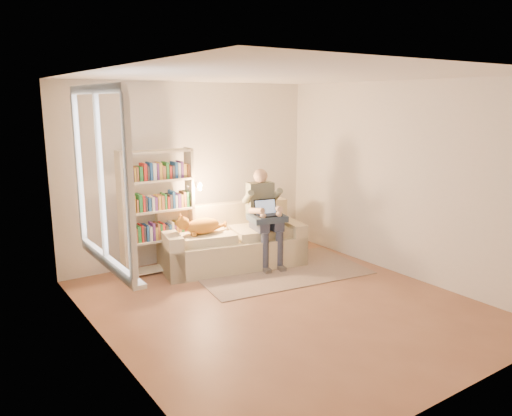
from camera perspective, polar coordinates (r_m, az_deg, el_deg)
floor at (r=5.96m, az=2.98°, el=-10.95°), size 4.50×4.50×0.00m
ceiling at (r=5.49m, az=3.29°, el=14.88°), size 4.00×4.50×0.02m
wall_left at (r=4.67m, az=-16.79°, el=-1.22°), size 0.02×4.50×2.60m
wall_right at (r=6.96m, az=16.35°, el=3.10°), size 0.02×4.50×2.60m
wall_back at (r=7.47m, az=-7.42°, el=4.08°), size 4.00×0.02×2.60m
wall_front at (r=4.08m, az=22.72°, el=-3.59°), size 4.00×0.02×2.60m
window at (r=4.86m, az=-16.97°, el=0.18°), size 0.12×1.52×1.69m
sofa at (r=7.24m, az=-2.90°, el=-4.12°), size 2.14×1.30×0.85m
person at (r=7.14m, az=0.87°, el=-0.38°), size 0.48×0.65×1.38m
cat at (r=6.89m, az=-6.42°, el=-2.01°), size 0.77×0.36×0.27m
blanket at (r=7.03m, az=1.02°, el=-1.16°), size 0.56×0.49×0.08m
laptop at (r=7.02m, az=0.99°, el=-0.39°), size 0.38×0.33×0.29m
bookshelf at (r=6.92m, az=-11.23°, el=0.30°), size 1.13×0.37×1.70m
rug at (r=7.05m, az=2.70°, el=-7.17°), size 2.49×1.68×0.01m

